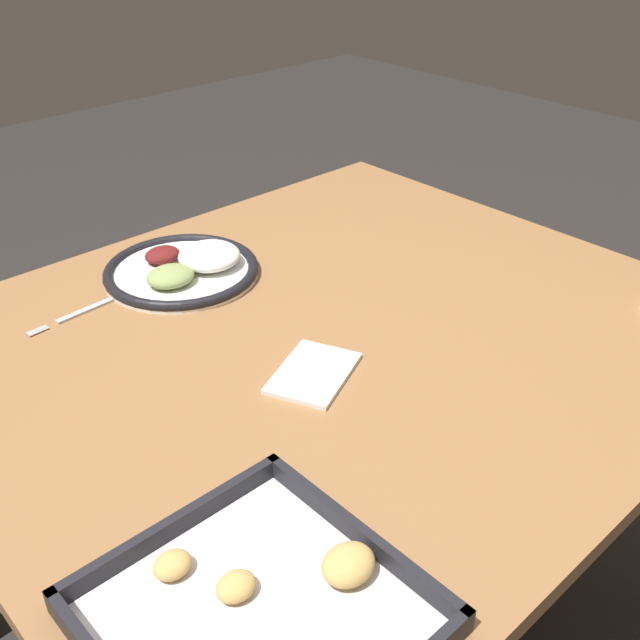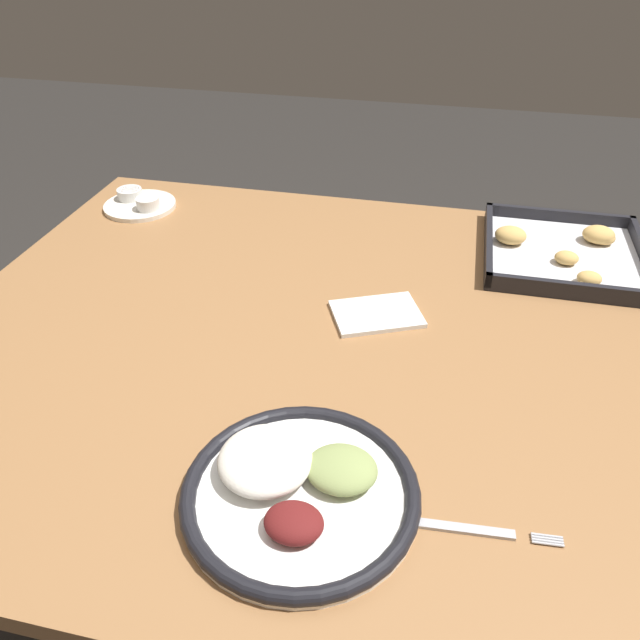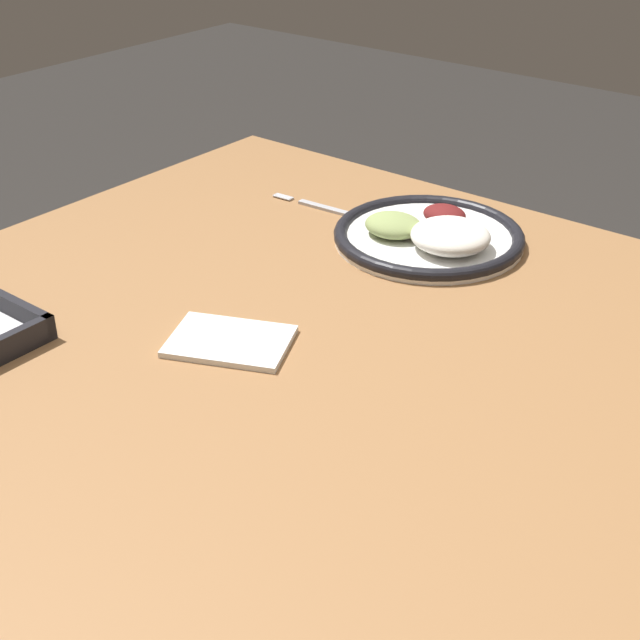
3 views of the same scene
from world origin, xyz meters
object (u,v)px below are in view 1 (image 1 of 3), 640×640
at_px(fork, 94,307).
at_px(baking_tray, 260,618).
at_px(napkin, 313,373).
at_px(dinner_plate, 185,268).

bearing_deg(fork, baking_tray, 71.26).
relative_size(baking_tray, napkin, 1.78).
bearing_deg(napkin, baking_tray, 40.63).
relative_size(fork, baking_tray, 0.72).
bearing_deg(napkin, fork, -70.18).
distance_m(dinner_plate, baking_tray, 0.77).
distance_m(fork, baking_tray, 0.71).
bearing_deg(baking_tray, napkin, -139.37).
relative_size(dinner_plate, fork, 1.27).
bearing_deg(dinner_plate, baking_tray, 61.58).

